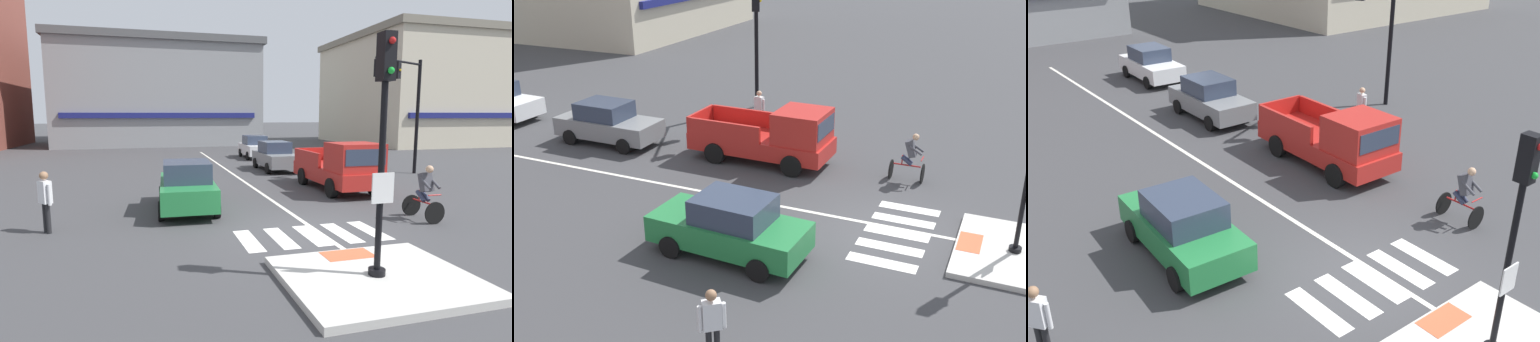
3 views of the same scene
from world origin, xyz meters
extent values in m
plane|color=#3D3D3F|center=(0.00, 0.00, 0.00)|extent=(300.00, 300.00, 0.00)
cube|color=beige|center=(0.00, -3.38, 0.07)|extent=(3.53, 2.94, 0.15)
cube|color=#DB5B38|center=(0.00, -2.26, 0.15)|extent=(1.10, 0.60, 0.01)
cylinder|color=black|center=(0.00, -3.38, 0.21)|extent=(0.32, 0.32, 0.12)
cylinder|color=black|center=(0.00, -3.38, 2.00)|extent=(0.12, 0.12, 3.46)
cube|color=white|center=(0.00, -3.46, 1.83)|extent=(0.44, 0.03, 0.56)
cube|color=black|center=(0.00, -3.38, 4.15)|extent=(0.24, 0.28, 0.84)
sphere|color=red|center=(0.00, -3.54, 4.40)|extent=(0.12, 0.12, 0.12)
sphere|color=green|center=(0.00, -3.54, 3.90)|extent=(0.12, 0.12, 0.12)
cube|color=silver|center=(-1.72, -0.32, 0.00)|extent=(0.44, 1.80, 0.01)
cube|color=silver|center=(-0.86, -0.32, 0.00)|extent=(0.44, 1.80, 0.01)
cube|color=silver|center=(0.00, -0.32, 0.00)|extent=(0.44, 1.80, 0.01)
cube|color=silver|center=(0.86, -0.32, 0.00)|extent=(0.44, 1.80, 0.01)
cube|color=silver|center=(1.72, -0.32, 0.00)|extent=(0.44, 1.80, 0.01)
cube|color=silver|center=(0.29, 10.00, 0.00)|extent=(0.14, 28.00, 0.01)
cylinder|color=black|center=(9.87, 8.58, 3.00)|extent=(0.18, 0.18, 6.00)
cylinder|color=black|center=(8.02, 7.72, 5.75)|extent=(3.75, 1.82, 0.11)
cube|color=black|center=(7.84, 7.63, 5.30)|extent=(0.36, 0.38, 0.80)
sphere|color=gold|center=(7.91, 7.48, 5.30)|extent=(0.12, 0.12, 0.12)
cube|color=black|center=(6.36, 6.95, 5.30)|extent=(0.36, 0.38, 0.80)
sphere|color=gold|center=(6.43, 6.79, 5.30)|extent=(0.12, 0.12, 0.12)
cube|color=beige|center=(26.68, 29.59, 5.50)|extent=(18.22, 17.02, 11.00)
cube|color=slate|center=(26.68, 29.59, 11.35)|extent=(18.76, 17.54, 0.70)
cube|color=navy|center=(26.68, 20.92, 3.10)|extent=(16.40, 0.30, 0.50)
cube|color=gray|center=(-2.57, 40.25, 5.08)|extent=(20.15, 21.35, 10.16)
cube|color=#525455|center=(-2.57, 40.25, 10.51)|extent=(20.76, 21.99, 0.70)
cube|color=navy|center=(-2.57, 29.43, 3.10)|extent=(18.14, 0.30, 0.50)
cube|color=slate|center=(2.95, 11.73, 0.65)|extent=(1.73, 4.11, 0.70)
cube|color=#2D384C|center=(2.95, 11.88, 1.32)|extent=(1.49, 1.91, 0.64)
cylinder|color=black|center=(3.78, 10.45, 0.30)|extent=(0.18, 0.60, 0.60)
cylinder|color=black|center=(2.11, 10.46, 0.30)|extent=(0.18, 0.60, 0.60)
cylinder|color=black|center=(3.79, 12.99, 0.30)|extent=(0.18, 0.60, 0.60)
cylinder|color=black|center=(2.13, 13.00, 0.30)|extent=(0.18, 0.60, 0.60)
cube|color=#237A3D|center=(-2.87, 3.42, 0.65)|extent=(1.88, 4.17, 0.70)
cube|color=#2D384C|center=(-2.87, 3.28, 1.32)|extent=(1.56, 1.96, 0.64)
cylinder|color=black|center=(-3.64, 4.73, 0.30)|extent=(0.21, 0.61, 0.60)
cylinder|color=black|center=(-1.98, 4.66, 0.30)|extent=(0.21, 0.61, 0.60)
cylinder|color=black|center=(-3.76, 2.19, 0.30)|extent=(0.21, 0.61, 0.60)
cylinder|color=black|center=(-2.09, 2.12, 0.30)|extent=(0.21, 0.61, 0.60)
cube|color=white|center=(3.55, 18.32, 0.65)|extent=(1.81, 4.14, 0.70)
cube|color=#2D384C|center=(3.56, 18.47, 1.32)|extent=(1.53, 1.94, 0.64)
cylinder|color=black|center=(4.35, 17.02, 0.30)|extent=(0.20, 0.60, 0.60)
cylinder|color=black|center=(2.69, 17.07, 0.30)|extent=(0.20, 0.60, 0.60)
cylinder|color=black|center=(4.42, 19.57, 0.30)|extent=(0.20, 0.60, 0.60)
cylinder|color=black|center=(2.75, 19.61, 0.30)|extent=(0.20, 0.60, 0.60)
cube|color=red|center=(3.57, 5.48, 0.68)|extent=(1.97, 5.13, 0.60)
cube|color=red|center=(3.55, 3.88, 1.53)|extent=(1.82, 1.73, 1.10)
cube|color=#2D384C|center=(3.54, 3.05, 1.61)|extent=(1.62, 0.10, 0.60)
cube|color=red|center=(4.48, 6.48, 1.28)|extent=(0.16, 2.81, 0.60)
cube|color=red|center=(2.70, 6.51, 1.28)|extent=(0.16, 2.81, 0.60)
cube|color=red|center=(3.61, 7.98, 1.28)|extent=(1.80, 0.13, 0.60)
cylinder|color=black|center=(4.46, 3.88, 0.38)|extent=(0.25, 0.76, 0.76)
cylinder|color=black|center=(2.64, 3.91, 0.38)|extent=(0.25, 0.76, 0.76)
cylinder|color=black|center=(4.51, 6.86, 0.38)|extent=(0.25, 0.76, 0.76)
cylinder|color=black|center=(2.68, 6.89, 0.38)|extent=(0.25, 0.76, 0.76)
cylinder|color=black|center=(3.86, -0.28, 0.33)|extent=(0.66, 0.04, 0.66)
cylinder|color=black|center=(3.85, 0.77, 0.33)|extent=(0.66, 0.04, 0.66)
cylinder|color=#B21E1E|center=(3.86, 0.25, 0.55)|extent=(0.06, 0.89, 0.05)
cylinder|color=#B21E1E|center=(3.85, 0.43, 0.73)|extent=(0.04, 0.04, 0.30)
cylinder|color=#B21E1E|center=(3.86, -0.23, 0.85)|extent=(0.44, 0.04, 0.04)
cylinder|color=#2D334C|center=(3.93, 0.27, 0.73)|extent=(0.12, 0.40, 0.33)
cylinder|color=#2D334C|center=(3.77, 0.27, 0.73)|extent=(0.12, 0.40, 0.33)
cube|color=#3F3F47|center=(3.86, 0.17, 1.16)|extent=(0.34, 0.38, 0.60)
sphere|color=tan|center=(3.86, 0.05, 1.57)|extent=(0.22, 0.22, 0.22)
cylinder|color=#3F3F47|center=(4.02, -0.01, 1.16)|extent=(0.08, 0.46, 0.31)
cylinder|color=#3F3F47|center=(3.70, -0.01, 1.16)|extent=(0.08, 0.46, 0.31)
cylinder|color=black|center=(-6.80, 1.82, 0.41)|extent=(0.12, 0.12, 0.82)
cylinder|color=black|center=(-6.70, 1.70, 0.41)|extent=(0.12, 0.12, 0.82)
cube|color=silver|center=(-6.75, 1.76, 1.12)|extent=(0.40, 0.42, 0.60)
cylinder|color=silver|center=(-6.90, 1.94, 1.07)|extent=(0.09, 0.09, 0.56)
cylinder|color=silver|center=(-6.61, 1.58, 1.07)|extent=(0.09, 0.09, 0.56)
sphere|color=#936B4C|center=(-6.75, 1.76, 1.56)|extent=(0.22, 0.22, 0.22)
cylinder|color=#2D334C|center=(6.78, 6.95, 0.41)|extent=(0.12, 0.12, 0.82)
cylinder|color=#2D334C|center=(6.82, 7.11, 0.41)|extent=(0.12, 0.12, 0.82)
cube|color=silver|center=(6.80, 7.03, 1.12)|extent=(0.29, 0.40, 0.60)
cylinder|color=silver|center=(6.75, 6.81, 1.07)|extent=(0.09, 0.09, 0.56)
cylinder|color=silver|center=(6.85, 7.26, 1.07)|extent=(0.09, 0.09, 0.56)
sphere|color=tan|center=(6.80, 7.03, 1.56)|extent=(0.22, 0.22, 0.22)
camera|label=1|loc=(-4.09, -9.64, 3.14)|focal=27.75mm
camera|label=2|loc=(-14.96, -3.07, 7.94)|focal=42.11mm
camera|label=3|loc=(-8.37, -7.71, 7.87)|focal=40.38mm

